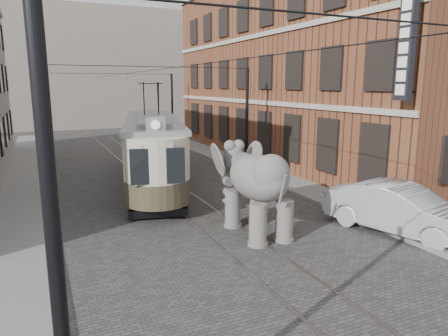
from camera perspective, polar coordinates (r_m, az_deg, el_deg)
name	(u,v)px	position (r m, az deg, el deg)	size (l,w,h in m)	color
ground	(201,214)	(16.44, -3.26, -6.38)	(120.00, 120.00, 0.00)	#454340
tram_rails	(201,213)	(16.44, -3.26, -6.34)	(1.54, 80.00, 0.02)	slate
sidewalk_right	(322,195)	(19.32, 13.58, -3.72)	(2.00, 60.00, 0.15)	slate
sidewalk_left	(20,236)	(15.43, -26.62, -8.54)	(2.00, 60.00, 0.15)	slate
brick_building	(303,71)	(28.89, 10.92, 13.20)	(8.00, 26.00, 12.00)	brown
distant_block	(82,69)	(54.92, -19.17, 12.93)	(28.00, 10.00, 14.00)	gray
catenary	(159,127)	(20.44, -9.03, 5.63)	(11.00, 30.20, 6.00)	black
tram	(152,133)	(21.60, -9.98, 4.80)	(2.69, 13.03, 5.17)	beige
elephant	(258,191)	(13.92, 4.74, -3.16)	(2.75, 4.99, 3.06)	slate
parked_car	(401,209)	(15.34, 23.43, -5.30)	(1.83, 5.19, 1.71)	#A3A3A7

